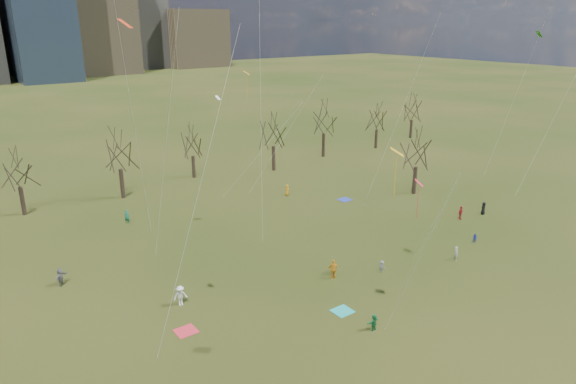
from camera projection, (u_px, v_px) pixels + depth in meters
ground at (373, 309)px, 42.58m from camera, size 500.00×500.00×0.00m
bare_tree_row at (177, 150)px, 69.02m from camera, size 113.04×29.80×9.50m
blanket_teal at (342, 311)px, 42.21m from camera, size 1.60×1.50×0.03m
blanket_navy at (345, 200)px, 68.47m from camera, size 1.60×1.50×0.03m
blanket_crimson at (186, 331)px, 39.51m from camera, size 1.60×1.50×0.03m
person_1 at (456, 253)px, 51.02m from camera, size 0.61×0.63×1.46m
person_3 at (382, 266)px, 48.60m from camera, size 0.78×0.89×1.19m
person_4 at (334, 269)px, 47.29m from camera, size 1.18×0.98×1.89m
person_5 at (374, 322)px, 39.46m from camera, size 1.30×0.51×1.37m
person_6 at (483, 208)px, 63.08m from camera, size 0.90×0.74×1.58m
person_8 at (475, 238)px, 55.02m from camera, size 0.47×0.56×1.04m
person_9 at (180, 296)px, 42.88m from camera, size 1.24×0.85×1.78m
person_10 at (461, 213)px, 61.54m from camera, size 1.02×0.57×1.64m
person_11 at (61, 277)px, 46.13m from camera, size 1.50×1.35×1.66m
person_12 at (287, 190)px, 69.90m from camera, size 0.50×0.76×1.53m
person_13 at (127, 217)px, 60.22m from camera, size 0.75×0.72×1.72m
kites_airborne at (342, 115)px, 50.08m from camera, size 56.18×38.42×34.99m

